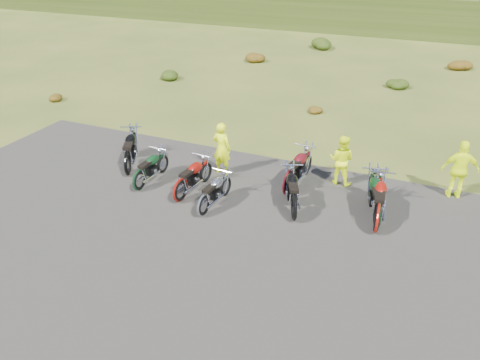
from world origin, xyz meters
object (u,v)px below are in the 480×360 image
at_px(motorcycle_0, 129,175).
at_px(motorcycle_3, 204,216).
at_px(person_middle, 222,149).
at_px(motorcycle_7, 375,228).

bearing_deg(motorcycle_0, motorcycle_3, -136.07).
bearing_deg(person_middle, motorcycle_0, 32.11).
bearing_deg(motorcycle_7, motorcycle_3, 90.55).
distance_m(motorcycle_0, motorcycle_7, 7.98).
xyz_separation_m(motorcycle_0, person_middle, (2.79, 1.31, 0.88)).
height_order(motorcycle_7, person_middle, person_middle).
bearing_deg(motorcycle_0, motorcycle_7, -115.65).
height_order(motorcycle_0, person_middle, person_middle).
bearing_deg(person_middle, motorcycle_7, 173.05).
xyz_separation_m(motorcycle_3, motorcycle_7, (4.54, 1.30, 0.00)).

